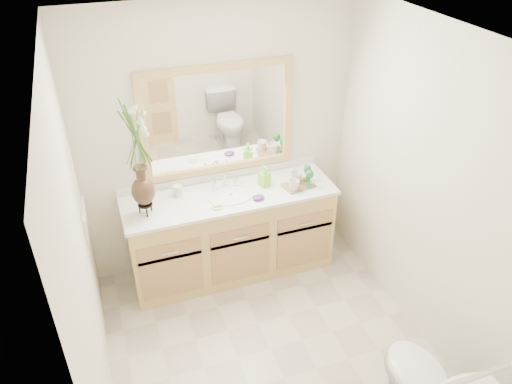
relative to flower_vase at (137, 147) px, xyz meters
name	(u,v)px	position (x,y,z in m)	size (l,w,h in m)	color
floor	(270,349)	(0.72, -0.97, -1.43)	(2.60, 2.60, 0.00)	beige
ceiling	(277,41)	(0.72, -0.97, 0.97)	(2.40, 2.60, 0.02)	white
wall_back	(219,141)	(0.72, 0.33, -0.23)	(2.40, 0.02, 2.40)	beige
wall_left	(83,266)	(-0.48, -0.97, -0.23)	(0.02, 2.60, 2.40)	beige
wall_right	(428,193)	(1.92, -0.97, -0.23)	(0.02, 2.60, 2.40)	beige
vanity	(231,234)	(0.72, 0.05, -1.03)	(1.80, 0.55, 0.80)	#DCB66B
counter	(230,196)	(0.72, 0.05, -0.62)	(1.84, 0.57, 0.03)	white
sink	(230,201)	(0.72, 0.03, -0.66)	(0.38, 0.34, 0.23)	white
mirror	(219,121)	(0.72, 0.31, -0.03)	(1.32, 0.04, 0.97)	white
switch_plate	(85,223)	(-0.47, -0.20, -0.45)	(0.02, 0.12, 0.12)	white
grab_bar	(486,373)	(1.42, -2.23, -0.48)	(0.03, 0.03, 0.55)	silver
flower_vase	(137,147)	(0.00, 0.00, 0.00)	(0.22, 0.22, 0.89)	black
tumbler	(178,191)	(0.30, 0.18, -0.55)	(0.08, 0.08, 0.10)	beige
soap_dish	(217,206)	(0.56, -0.11, -0.59)	(0.10, 0.10, 0.03)	beige
soap_bottle	(264,177)	(1.05, 0.09, -0.52)	(0.08, 0.08, 0.17)	#7AE636
purple_dish	(259,197)	(0.93, -0.11, -0.58)	(0.10, 0.08, 0.04)	#52297D
tray	(298,185)	(1.33, -0.03, -0.60)	(0.27, 0.18, 0.01)	brown
mug_left	(294,185)	(1.26, -0.09, -0.54)	(0.10, 0.09, 0.10)	beige
mug_right	(297,177)	(1.33, 0.02, -0.54)	(0.11, 0.10, 0.11)	beige
goblet_front	(310,175)	(1.41, -0.07, -0.48)	(0.07, 0.07, 0.16)	#22672C
goblet_back	(307,170)	(1.43, 0.03, -0.49)	(0.07, 0.07, 0.15)	#22672C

